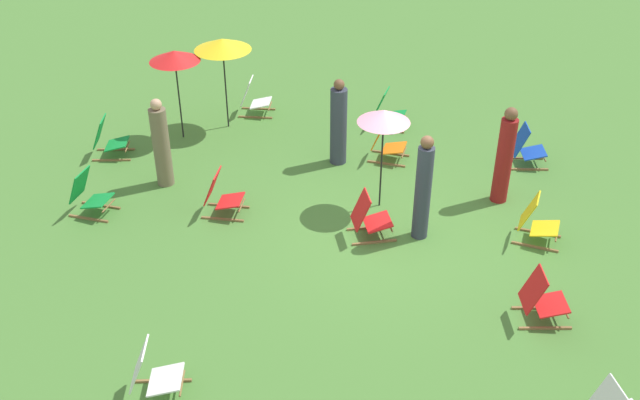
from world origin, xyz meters
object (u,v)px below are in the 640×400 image
object	(u,v)px
deckchair_2	(254,98)
deckchair_8	(526,148)
person_3	(338,124)
deckchair_6	(89,195)
deckchair_7	(108,139)
person_2	(423,190)
deckchair_1	(152,374)
deckchair_3	(369,218)
deckchair_9	(541,299)
umbrella_1	(174,56)
person_1	(504,157)
person_0	(161,145)
deckchair_0	(387,143)
deckchair_11	(387,111)
deckchair_5	(221,195)
umbrella_2	(384,117)
deckchair_4	(536,222)
umbrella_0	(222,44)

from	to	relation	value
deckchair_2	deckchair_8	bearing A→B (deg)	-107.04
person_3	deckchair_6	bearing A→B (deg)	56.95
deckchair_7	person_2	xyz separation A→B (m)	(-2.21, -6.12, 0.55)
deckchair_1	person_2	xyz separation A→B (m)	(3.87, -3.45, 0.55)
deckchair_3	deckchair_9	distance (m)	3.13
deckchair_6	umbrella_1	size ratio (longest dim) A/B	0.44
deckchair_3	umbrella_1	bearing A→B (deg)	36.15
person_2	deckchair_7	bearing A→B (deg)	-5.44
deckchair_9	person_3	bearing A→B (deg)	30.67
person_3	person_1	bearing A→B (deg)	-171.26
deckchair_8	person_0	size ratio (longest dim) A/B	0.48
deckchair_0	person_3	xyz separation A→B (m)	(-0.20, 0.94, 0.45)
person_0	person_3	bearing A→B (deg)	176.59
deckchair_11	person_3	xyz separation A→B (m)	(-1.65, 0.94, 0.45)
deckchair_5	umbrella_2	xyz separation A→B (m)	(0.51, -2.76, 1.40)
deckchair_0	person_1	size ratio (longest dim) A/B	0.45
deckchair_1	deckchair_3	world-z (taller)	same
deckchair_4	deckchair_8	xyz separation A→B (m)	(2.57, -0.20, 0.00)
person_1	deckchair_2	bearing A→B (deg)	74.45
deckchair_2	person_2	world-z (taller)	person_2
deckchair_8	person_1	bearing A→B (deg)	150.47
deckchair_0	umbrella_2	bearing A→B (deg)	-171.98
deckchair_0	person_1	distance (m)	2.50
deckchair_5	umbrella_0	distance (m)	3.70
deckchair_4	person_0	world-z (taller)	person_0
deckchair_9	person_1	bearing A→B (deg)	-2.16
deckchair_5	person_1	size ratio (longest dim) A/B	0.45
umbrella_1	person_1	size ratio (longest dim) A/B	1.04
deckchair_4	deckchair_9	distance (m)	2.01
deckchair_6	deckchair_8	size ratio (longest dim) A/B	1.00
deckchair_6	person_3	size ratio (longest dim) A/B	0.48
deckchair_4	person_1	xyz separation A→B (m)	(1.22, 0.45, 0.51)
deckchair_2	deckchair_3	world-z (taller)	same
deckchair_3	deckchair_7	world-z (taller)	same
umbrella_2	person_0	xyz separation A→B (m)	(0.39, 4.03, -0.95)
person_1	deckchair_0	bearing A→B (deg)	73.67
deckchair_5	person_2	distance (m)	3.51
deckchair_1	deckchair_9	distance (m)	5.47
deckchair_8	deckchair_2	bearing A→B (deg)	68.72
deckchair_5	deckchair_8	distance (m)	5.99
deckchair_7	umbrella_0	xyz separation A→B (m)	(1.50, -2.10, 1.48)
deckchair_6	deckchair_8	distance (m)	8.24
deckchair_5	person_0	size ratio (longest dim) A/B	0.48
person_0	person_1	distance (m)	6.18
deckchair_9	deckchair_11	size ratio (longest dim) A/B	0.99
deckchair_5	deckchair_7	size ratio (longest dim) A/B	1.00
deckchair_0	deckchair_4	bearing A→B (deg)	-124.36
deckchair_3	deckchair_0	bearing A→B (deg)	-20.24
deckchair_4	deckchair_7	size ratio (longest dim) A/B	1.03
deckchair_8	person_1	xyz separation A→B (m)	(-1.35, 0.64, 0.51)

